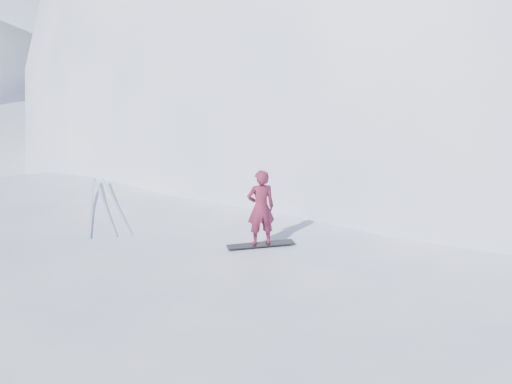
% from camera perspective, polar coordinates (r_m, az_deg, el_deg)
% --- Properties ---
extents(ground, '(400.00, 400.00, 0.00)m').
position_cam_1_polar(ground, '(14.31, -13.18, -16.99)').
color(ground, white).
rests_on(ground, ground).
extents(near_ridge, '(36.00, 28.00, 4.80)m').
position_cam_1_polar(near_ridge, '(16.80, -8.68, -11.26)').
color(near_ridge, white).
rests_on(near_ridge, ground).
extents(summit_peak, '(60.00, 56.00, 56.00)m').
position_cam_1_polar(summit_peak, '(43.63, 21.08, 5.40)').
color(summit_peak, white).
rests_on(summit_peak, ground).
extents(peak_shoulder, '(28.00, 24.00, 18.00)m').
position_cam_1_polar(peak_shoulder, '(33.81, 7.53, 3.31)').
color(peak_shoulder, white).
rests_on(peak_shoulder, ground).
extents(wind_bumps, '(16.00, 14.40, 1.00)m').
position_cam_1_polar(wind_bumps, '(16.17, -14.42, -12.82)').
color(wind_bumps, white).
rests_on(wind_bumps, ground).
extents(snowboard, '(1.75, 0.53, 0.03)m').
position_cam_1_polar(snowboard, '(14.47, 0.47, -5.27)').
color(snowboard, black).
rests_on(snowboard, near_ridge).
extents(snowboarder, '(0.75, 0.54, 1.93)m').
position_cam_1_polar(snowboarder, '(14.12, 0.48, -1.59)').
color(snowboarder, maroon).
rests_on(snowboarder, snowboard).
extents(board_tracks, '(1.88, 5.96, 0.04)m').
position_cam_1_polar(board_tracks, '(18.26, -14.98, -1.06)').
color(board_tracks, silver).
rests_on(board_tracks, ground).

